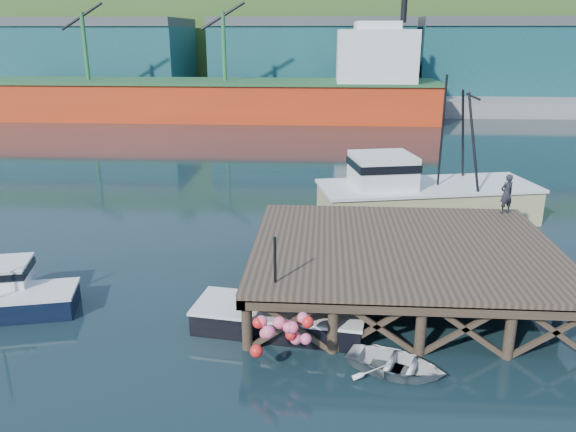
# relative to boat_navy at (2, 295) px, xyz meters

# --- Properties ---
(ground) EXTENTS (300.00, 300.00, 0.00)m
(ground) POSITION_rel_boat_navy_xyz_m (9.82, 2.70, -0.69)
(ground) COLOR black
(ground) RESTS_ON ground
(wharf) EXTENTS (12.00, 10.00, 2.62)m
(wharf) POSITION_rel_boat_navy_xyz_m (15.32, 2.51, 1.25)
(wharf) COLOR brown
(wharf) RESTS_ON ground
(far_quay) EXTENTS (160.00, 40.00, 2.00)m
(far_quay) POSITION_rel_boat_navy_xyz_m (9.82, 72.70, 0.31)
(far_quay) COLOR gray
(far_quay) RESTS_ON ground
(warehouse_left) EXTENTS (32.00, 16.00, 9.00)m
(warehouse_left) POSITION_rel_boat_navy_xyz_m (-25.18, 67.70, 5.81)
(warehouse_left) COLOR #1B515C
(warehouse_left) RESTS_ON far_quay
(warehouse_mid) EXTENTS (28.00, 16.00, 9.00)m
(warehouse_mid) POSITION_rel_boat_navy_xyz_m (9.82, 67.70, 5.81)
(warehouse_mid) COLOR #1B515C
(warehouse_mid) RESTS_ON far_quay
(warehouse_right) EXTENTS (30.00, 16.00, 9.00)m
(warehouse_right) POSITION_rel_boat_navy_xyz_m (39.82, 67.70, 5.81)
(warehouse_right) COLOR #1B515C
(warehouse_right) RESTS_ON far_quay
(cargo_ship) EXTENTS (55.50, 10.00, 13.75)m
(cargo_ship) POSITION_rel_boat_navy_xyz_m (1.35, 50.70, 2.63)
(cargo_ship) COLOR red
(cargo_ship) RESTS_ON ground
(hillside) EXTENTS (220.00, 50.00, 22.00)m
(hillside) POSITION_rel_boat_navy_xyz_m (9.82, 102.70, 10.31)
(hillside) COLOR #2D511E
(hillside) RESTS_ON ground
(boat_navy) EXTENTS (5.77, 3.66, 3.41)m
(boat_navy) POSITION_rel_boat_navy_xyz_m (0.00, 0.00, 0.00)
(boat_navy) COLOR black
(boat_navy) RESTS_ON ground
(boat_black) EXTENTS (6.32, 5.26, 3.75)m
(boat_black) POSITION_rel_boat_navy_xyz_m (10.62, -0.40, 0.00)
(boat_black) COLOR black
(boat_black) RESTS_ON ground
(trawler) EXTENTS (12.65, 6.71, 8.05)m
(trawler) POSITION_rel_boat_navy_xyz_m (17.60, 12.32, 0.97)
(trawler) COLOR #C0BA7C
(trawler) RESTS_ON ground
(dinghy) EXTENTS (3.68, 3.20, 0.64)m
(dinghy) POSITION_rel_boat_navy_xyz_m (14.42, -3.10, -0.37)
(dinghy) COLOR silver
(dinghy) RESTS_ON ground
(dockworker) EXTENTS (0.80, 0.69, 1.86)m
(dockworker) POSITION_rel_boat_navy_xyz_m (20.51, 7.10, 2.37)
(dockworker) COLOR black
(dockworker) RESTS_ON wharf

